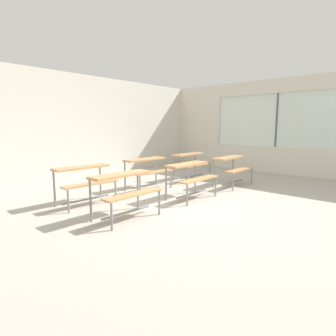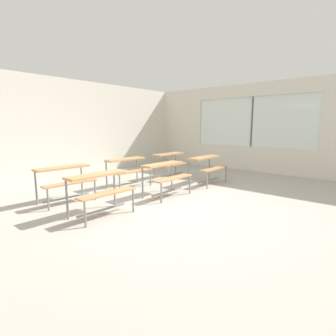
{
  "view_description": "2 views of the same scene",
  "coord_description": "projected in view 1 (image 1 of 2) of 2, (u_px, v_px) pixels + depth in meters",
  "views": [
    {
      "loc": [
        -4.02,
        -2.97,
        1.52
      ],
      "look_at": [
        0.52,
        1.14,
        0.59
      ],
      "focal_mm": 29.69,
      "sensor_mm": 36.0,
      "label": 1
    },
    {
      "loc": [
        -3.8,
        -3.3,
        1.6
      ],
      "look_at": [
        0.7,
        0.6,
        0.62
      ],
      "focal_mm": 28.0,
      "sensor_mm": 36.0,
      "label": 2
    }
  ],
  "objects": [
    {
      "name": "desk_bench_r1c0",
      "position": [
        85.0,
        176.0,
        5.38
      ],
      "size": [
        1.12,
        0.63,
        0.74
      ],
      "rotation": [
        0.0,
        0.0,
        -0.04
      ],
      "color": "tan",
      "rests_on": "ground"
    },
    {
      "name": "desk_bench_r0c2",
      "position": [
        232.0,
        164.0,
        7.04
      ],
      "size": [
        1.11,
        0.6,
        0.74
      ],
      "rotation": [
        0.0,
        0.0,
        0.01
      ],
      "color": "tan",
      "rests_on": "ground"
    },
    {
      "name": "desk_bench_r1c1",
      "position": [
        148.0,
        166.0,
        6.7
      ],
      "size": [
        1.12,
        0.64,
        0.74
      ],
      "rotation": [
        0.0,
        0.0,
        -0.04
      ],
      "color": "tan",
      "rests_on": "ground"
    },
    {
      "name": "wall_right",
      "position": [
        297.0,
        128.0,
        8.5
      ],
      "size": [
        0.12,
        9.0,
        3.0
      ],
      "color": "silver",
      "rests_on": "ground"
    },
    {
      "name": "desk_bench_r0c1",
      "position": [
        191.0,
        172.0,
        5.83
      ],
      "size": [
        1.1,
        0.59,
        0.74
      ],
      "rotation": [
        0.0,
        0.0,
        0.0
      ],
      "color": "tan",
      "rests_on": "ground"
    },
    {
      "name": "ground",
      "position": [
        195.0,
        210.0,
        5.15
      ],
      "size": [
        10.0,
        9.0,
        0.05
      ],
      "primitive_type": "cube",
      "color": "#ADA89E"
    },
    {
      "name": "wall_back",
      "position": [
        69.0,
        127.0,
        7.91
      ],
      "size": [
        10.0,
        0.12,
        3.0
      ],
      "primitive_type": "cube",
      "color": "silver",
      "rests_on": "ground"
    },
    {
      "name": "desk_bench_r1c2",
      "position": [
        191.0,
        160.0,
        7.9
      ],
      "size": [
        1.11,
        0.6,
        0.74
      ],
      "rotation": [
        0.0,
        0.0,
        -0.01
      ],
      "color": "tan",
      "rests_on": "ground"
    },
    {
      "name": "desk_bench_r0c0",
      "position": [
        125.0,
        185.0,
        4.57
      ],
      "size": [
        1.1,
        0.59,
        0.74
      ],
      "rotation": [
        0.0,
        0.0,
        -0.0
      ],
      "color": "tan",
      "rests_on": "ground"
    }
  ]
}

